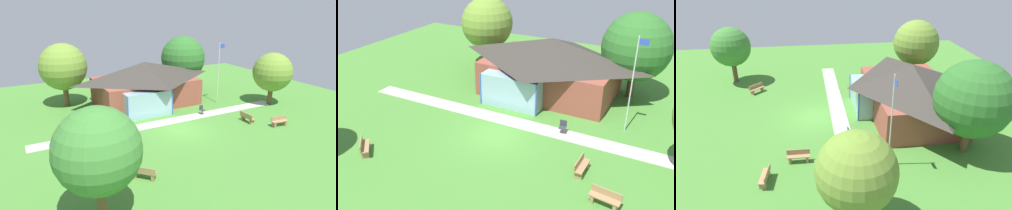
{
  "view_description": "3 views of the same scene",
  "coord_description": "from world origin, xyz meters",
  "views": [
    {
      "loc": [
        -11.78,
        -19.32,
        9.65
      ],
      "look_at": [
        0.16,
        2.74,
        1.29
      ],
      "focal_mm": 32.01,
      "sensor_mm": 36.0,
      "label": 1
    },
    {
      "loc": [
        9.9,
        -17.4,
        11.84
      ],
      "look_at": [
        -0.46,
        2.05,
        1.15
      ],
      "focal_mm": 39.78,
      "sensor_mm": 36.0,
      "label": 2
    },
    {
      "loc": [
        22.11,
        -0.51,
        12.23
      ],
      "look_at": [
        -0.04,
        2.5,
        0.96
      ],
      "focal_mm": 32.46,
      "sensor_mm": 36.0,
      "label": 3
    }
  ],
  "objects": [
    {
      "name": "ground_plane",
      "position": [
        0.0,
        0.0,
        0.0
      ],
      "size": [
        44.0,
        44.0,
        0.0
      ],
      "primitive_type": "plane",
      "color": "#478433"
    },
    {
      "name": "pavilion",
      "position": [
        0.26,
        7.8,
        2.23
      ],
      "size": [
        10.7,
        8.23,
        4.29
      ],
      "color": "brown",
      "rests_on": "ground_plane"
    },
    {
      "name": "footpath",
      "position": [
        0.0,
        2.06,
        0.01
      ],
      "size": [
        23.16,
        1.44,
        0.03
      ],
      "primitive_type": "cube",
      "rotation": [
        0.0,
        0.0,
        -0.01
      ],
      "color": "#BCB7B2",
      "rests_on": "ground_plane"
    },
    {
      "name": "flagpole",
      "position": [
        6.9,
        4.42,
        3.39
      ],
      "size": [
        0.64,
        0.08,
        6.19
      ],
      "color": "silver",
      "rests_on": "ground_plane"
    },
    {
      "name": "bench_front_left",
      "position": [
        -5.75,
        -5.26,
        0.4
      ],
      "size": [
        1.36,
        1.39,
        0.84
      ],
      "rotation": [
        0.0,
        0.0,
        5.48
      ],
      "color": "#9E7A51",
      "rests_on": "ground_plane"
    },
    {
      "name": "bench_lawn_far_right",
      "position": [
        7.56,
        -3.21,
        0.4
      ],
      "size": [
        1.54,
        0.63,
        0.84
      ],
      "rotation": [
        0.0,
        0.0,
        3.01
      ],
      "color": "#9E7A51",
      "rests_on": "ground_plane"
    },
    {
      "name": "bench_mid_right",
      "position": [
        5.79,
        -1.27,
        0.4
      ],
      "size": [
        0.47,
        1.51,
        0.84
      ],
      "rotation": [
        0.0,
        0.0,
        4.7
      ],
      "color": "#9E7A51",
      "rests_on": "ground_plane"
    },
    {
      "name": "patio_chair_lawn_spare",
      "position": [
        3.48,
        2.22,
        0.42
      ],
      "size": [
        0.51,
        0.51,
        0.86
      ],
      "rotation": [
        0.0,
        0.0,
        3.31
      ],
      "color": "#33383D",
      "rests_on": "ground_plane"
    },
    {
      "name": "tree_behind_pavilion_right",
      "position": [
        6.03,
        9.98,
        3.89
      ],
      "size": [
        5.04,
        5.04,
        6.42
      ],
      "color": "brown",
      "rests_on": "ground_plane"
    },
    {
      "name": "tree_east_hedge",
      "position": [
        11.37,
        1.53,
        3.32
      ],
      "size": [
        3.87,
        3.87,
        5.27
      ],
      "color": "brown",
      "rests_on": "ground_plane"
    },
    {
      "name": "tree_behind_pavilion_left",
      "position": [
        -7.06,
        10.88,
        3.96
      ],
      "size": [
        4.58,
        4.58,
        6.27
      ],
      "color": "brown",
      "rests_on": "ground_plane"
    },
    {
      "name": "tree_lawn_corner",
      "position": [
        -8.95,
        -7.77,
        3.73
      ],
      "size": [
        3.92,
        3.92,
        5.71
      ],
      "color": "brown",
      "rests_on": "ground_plane"
    }
  ]
}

